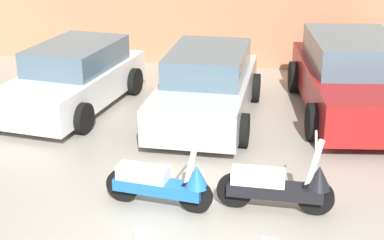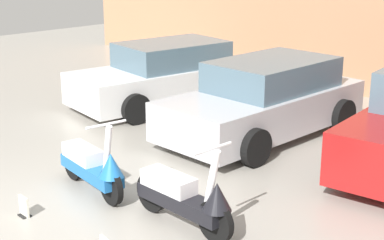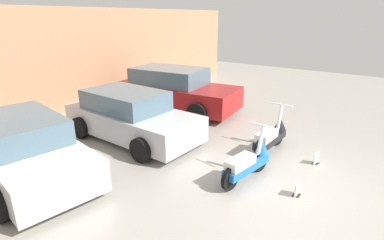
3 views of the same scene
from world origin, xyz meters
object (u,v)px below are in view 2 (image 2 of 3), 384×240
Objects in this scene: car_rear_left at (165,75)px; scooter_front_left at (93,166)px; scooter_front_right at (186,197)px; placard_near_left_scooter at (24,207)px; car_rear_center at (265,100)px.

scooter_front_left is at bearing 43.58° from car_rear_left.
scooter_front_right reaches higher than placard_near_left_scooter.
car_rear_center reaches higher than car_rear_left.
placard_near_left_scooter is (-0.02, -1.03, -0.27)m from scooter_front_left.
car_rear_center is 4.64m from placard_near_left_scooter.
scooter_front_left is 0.97× the size of scooter_front_right.
placard_near_left_scooter is (2.66, -4.75, -0.50)m from car_rear_left.
scooter_front_right is at bearing 58.18° from car_rear_left.
car_rear_left is 1.02× the size of car_rear_center.
scooter_front_right is 0.41× the size of car_rear_center.
car_rear_center reaches higher than placard_near_left_scooter.
car_rear_left is at bearing 141.30° from scooter_front_right.
car_rear_left is 15.24× the size of placard_near_left_scooter.
scooter_front_right is 6.17× the size of placard_near_left_scooter.
car_rear_left is 5.47m from placard_near_left_scooter.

